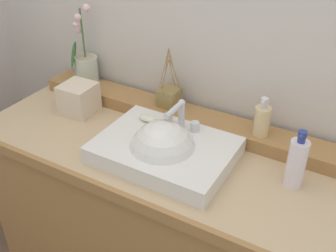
% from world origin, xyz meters
% --- Properties ---
extents(wall_back, '(3.01, 0.20, 2.53)m').
position_xyz_m(wall_back, '(0.00, 0.38, 1.27)').
color(wall_back, beige).
rests_on(wall_back, ground).
extents(vanity_cabinet, '(1.50, 0.56, 0.85)m').
position_xyz_m(vanity_cabinet, '(0.00, -0.00, 0.43)').
color(vanity_cabinet, '#A07341').
rests_on(vanity_cabinet, ground).
extents(back_ledge, '(1.42, 0.13, 0.05)m').
position_xyz_m(back_ledge, '(0.00, 0.20, 0.87)').
color(back_ledge, '#A07341').
rests_on(back_ledge, vanity_cabinet).
extents(sink_basin, '(0.47, 0.34, 0.27)m').
position_xyz_m(sink_basin, '(0.01, -0.05, 0.88)').
color(sink_basin, white).
rests_on(sink_basin, vanity_cabinet).
extents(soap_bar, '(0.07, 0.04, 0.02)m').
position_xyz_m(soap_bar, '(-0.12, 0.05, 0.92)').
color(soap_bar, silver).
rests_on(soap_bar, sink_basin).
extents(potted_plant, '(0.12, 0.12, 0.34)m').
position_xyz_m(potted_plant, '(-0.55, 0.22, 0.98)').
color(potted_plant, beige).
rests_on(potted_plant, back_ledge).
extents(soap_dispenser, '(0.06, 0.06, 0.15)m').
position_xyz_m(soap_dispenser, '(0.27, 0.19, 0.96)').
color(soap_dispenser, beige).
rests_on(soap_dispenser, back_ledge).
extents(reed_diffuser, '(0.10, 0.09, 0.24)m').
position_xyz_m(reed_diffuser, '(-0.12, 0.21, 0.94)').
color(reed_diffuser, olive).
rests_on(reed_diffuser, back_ledge).
extents(lotion_bottle, '(0.06, 0.06, 0.20)m').
position_xyz_m(lotion_bottle, '(0.44, 0.04, 0.94)').
color(lotion_bottle, white).
rests_on(lotion_bottle, vanity_cabinet).
extents(tissue_box, '(0.13, 0.13, 0.13)m').
position_xyz_m(tissue_box, '(-0.46, 0.05, 0.91)').
color(tissue_box, beige).
rests_on(tissue_box, vanity_cabinet).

